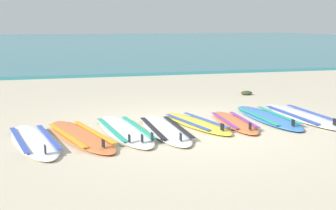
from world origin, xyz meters
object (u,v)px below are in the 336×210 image
object	(u,v)px
surfboard_2	(124,130)
surfboard_6	(268,117)
surfboard_1	(80,136)
surfboard_0	(34,140)
surfboard_3	(165,129)
surfboard_4	(196,123)
surfboard_7	(302,116)
surfboard_5	(234,122)

from	to	relation	value
surfboard_2	surfboard_6	xyz separation A→B (m)	(2.65, 0.33, -0.00)
surfboard_1	surfboard_0	bearing A→B (deg)	-169.70
surfboard_2	surfboard_3	bearing A→B (deg)	-9.89
surfboard_1	surfboard_4	distance (m)	1.99
surfboard_7	surfboard_4	bearing A→B (deg)	-177.92
surfboard_5	surfboard_6	world-z (taller)	same
surfboard_1	surfboard_3	world-z (taller)	same
surfboard_6	surfboard_7	bearing A→B (deg)	-4.26
surfboard_4	surfboard_6	world-z (taller)	same
surfboard_0	surfboard_3	xyz separation A→B (m)	(2.00, 0.18, 0.00)
surfboard_0	surfboard_4	bearing A→B (deg)	10.71
surfboard_4	surfboard_7	size ratio (longest dim) A/B	0.82
surfboard_6	surfboard_7	xyz separation A→B (m)	(0.66, -0.05, -0.00)
surfboard_4	surfboard_3	bearing A→B (deg)	-153.04
surfboard_6	surfboard_2	bearing A→B (deg)	-172.87
surfboard_6	surfboard_0	bearing A→B (deg)	-171.22
surfboard_4	surfboard_7	world-z (taller)	same
surfboard_0	surfboard_6	distance (m)	4.06
surfboard_3	surfboard_6	xyz separation A→B (m)	(2.02, 0.44, -0.00)
surfboard_5	surfboard_7	world-z (taller)	same
surfboard_0	surfboard_5	bearing A→B (deg)	7.06
surfboard_1	surfboard_3	size ratio (longest dim) A/B	1.07
surfboard_5	surfboard_3	bearing A→B (deg)	-169.86
surfboard_0	surfboard_6	xyz separation A→B (m)	(4.01, 0.62, -0.00)
surfboard_0	surfboard_7	size ratio (longest dim) A/B	0.93
surfboard_2	surfboard_0	bearing A→B (deg)	-168.07
surfboard_3	surfboard_4	size ratio (longest dim) A/B	1.11
surfboard_1	surfboard_6	size ratio (longest dim) A/B	1.05
surfboard_5	surfboard_6	distance (m)	0.77
surfboard_1	surfboard_5	bearing A→B (deg)	6.23
surfboard_6	surfboard_1	bearing A→B (deg)	-171.52
surfboard_7	surfboard_6	bearing A→B (deg)	175.74
surfboard_1	surfboard_6	bearing A→B (deg)	8.48
surfboard_1	surfboard_6	distance (m)	3.39
surfboard_3	surfboard_4	world-z (taller)	same
surfboard_2	surfboard_5	world-z (taller)	same
surfboard_4	surfboard_5	xyz separation A→B (m)	(0.65, -0.09, 0.00)
surfboard_0	surfboard_4	size ratio (longest dim) A/B	1.13
surfboard_1	surfboard_7	bearing A→B (deg)	6.40
surfboard_0	surfboard_1	distance (m)	0.67
surfboard_0	surfboard_6	bearing A→B (deg)	8.78
surfboard_1	surfboard_7	world-z (taller)	same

